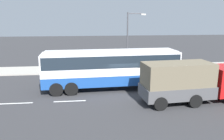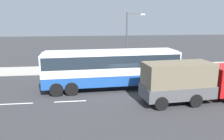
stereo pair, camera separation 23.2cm
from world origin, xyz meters
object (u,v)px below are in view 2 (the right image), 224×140
Objects in this scene: coach_bus at (111,65)px; pedestrian_near_curb at (117,61)px; cargo_truck at (189,81)px; street_lamp at (129,37)px.

pedestrian_near_curb is at bearing 74.61° from coach_bus.
cargo_truck is 11.22m from pedestrian_near_curb.
cargo_truck reaches higher than pedestrian_near_curb.
coach_bus is 6.65× the size of pedestrian_near_curb.
cargo_truck is 10.85m from street_lamp.
coach_bus reaches higher than cargo_truck.
street_lamp reaches higher than pedestrian_near_curb.
street_lamp is at bearing -8.81° from pedestrian_near_curb.
pedestrian_near_curb is at bearing 105.57° from cargo_truck.
coach_bus is 1.79× the size of street_lamp.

